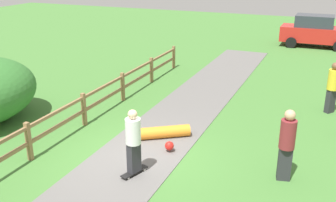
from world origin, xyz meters
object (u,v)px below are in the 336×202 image
object	(u,v)px
skater_riding	(133,139)
bystander_maroon	(287,142)
bystander_yellow	(333,85)
parked_car_red	(316,31)
skater_fallen	(163,133)

from	to	relation	value
skater_riding	bystander_maroon	xyz separation A→B (m)	(3.50, 1.26, 0.04)
bystander_maroon	bystander_yellow	bearing A→B (deg)	80.40
skater_riding	bystander_maroon	bearing A→B (deg)	19.80
bystander_maroon	skater_riding	bearing A→B (deg)	-160.20
skater_riding	parked_car_red	bearing A→B (deg)	80.00
skater_fallen	skater_riding	bearing A→B (deg)	-85.96
bystander_yellow	parked_car_red	bearing A→B (deg)	96.27
skater_riding	bystander_yellow	xyz separation A→B (m)	(4.39, 6.52, 0.02)
skater_fallen	parked_car_red	bearing A→B (deg)	78.09
skater_fallen	parked_car_red	distance (m)	16.02
skater_riding	skater_fallen	size ratio (longest dim) A/B	1.12
skater_riding	skater_fallen	world-z (taller)	skater_riding
skater_riding	skater_fallen	distance (m)	2.34
parked_car_red	skater_fallen	bearing A→B (deg)	-101.91
skater_fallen	bystander_maroon	xyz separation A→B (m)	(3.66, -0.93, 0.83)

